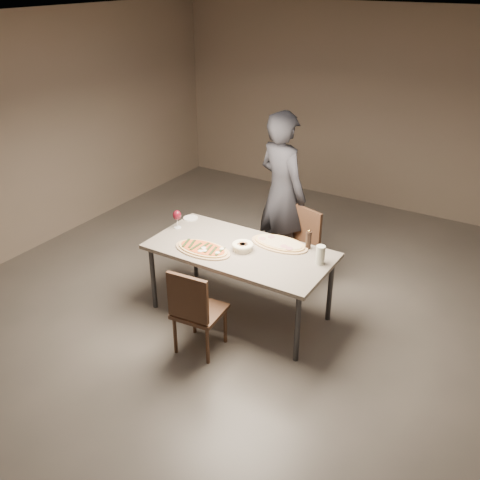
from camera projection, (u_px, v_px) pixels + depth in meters
The scene contains 14 objects.
room at pixel (240, 187), 4.91m from camera, with size 7.00×7.00×7.00m.
dining_table at pixel (240, 254), 5.23m from camera, with size 1.80×0.90×0.75m.
zucchini_pizza at pixel (203, 249), 5.17m from camera, with size 0.60×0.33×0.05m.
ham_pizza at pixel (279, 243), 5.28m from camera, with size 0.60×0.33×0.04m.
bread_basket at pixel (243, 246), 5.16m from camera, with size 0.21×0.21×0.08m.
oil_dish at pixel (243, 246), 5.24m from camera, with size 0.12×0.12×0.01m.
pepper_mill_left at pixel (309, 240), 5.18m from camera, with size 0.05×0.05×0.20m.
pepper_mill_right at pixel (308, 240), 5.18m from camera, with size 0.05×0.05×0.20m.
carafe at pixel (320, 255), 4.91m from camera, with size 0.09×0.09×0.18m.
wine_glass at pixel (177, 216), 5.57m from camera, with size 0.09×0.09×0.20m.
side_plate at pixel (191, 218), 5.83m from camera, with size 0.16×0.16×0.01m.
chair_near at pixel (195, 308), 4.76m from camera, with size 0.45×0.45×0.88m.
chair_far at pixel (299, 243), 5.87m from camera, with size 0.52×0.52×0.88m.
diner at pixel (282, 194), 5.98m from camera, with size 0.69×0.45×1.88m, color black.
Camera 1 is at (2.39, -3.92, 3.21)m, focal length 40.00 mm.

